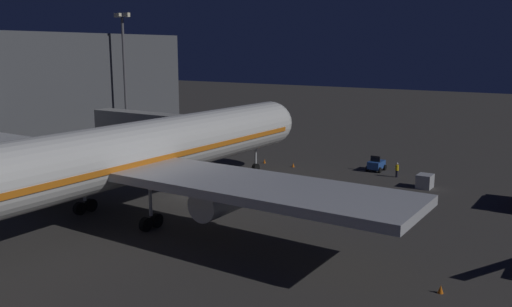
{
  "coord_description": "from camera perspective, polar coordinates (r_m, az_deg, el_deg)",
  "views": [
    {
      "loc": [
        -35.56,
        41.3,
        15.02
      ],
      "look_at": [
        -3.0,
        -8.36,
        3.5
      ],
      "focal_mm": 37.85,
      "sensor_mm": 36.0,
      "label": 1
    }
  ],
  "objects": [
    {
      "name": "ground_plane",
      "position": [
        56.53,
        -7.23,
        -4.52
      ],
      "size": [
        320.0,
        320.0,
        0.0
      ],
      "primitive_type": "plane",
      "color": "#383533"
    },
    {
      "name": "baggage_container_mid_row",
      "position": [
        62.09,
        17.41,
        -2.81
      ],
      "size": [
        1.57,
        1.89,
        1.52
      ],
      "primitive_type": "cube",
      "color": "#B7BABF",
      "rests_on": "ground_plane"
    },
    {
      "name": "apron_floodlight_mast",
      "position": [
        83.78,
        -13.72,
        8.32
      ],
      "size": [
        2.9,
        0.5,
        20.22
      ],
      "color": "#59595E",
      "rests_on": "ground_plane"
    },
    {
      "name": "traffic_cone_nose_starboard",
      "position": [
        72.13,
        0.9,
        -0.82
      ],
      "size": [
        0.36,
        0.36,
        0.55
      ],
      "primitive_type": "cone",
      "color": "orange",
      "rests_on": "ground_plane"
    },
    {
      "name": "traffic_cone_nose_port",
      "position": [
        69.93,
        3.95,
        -1.22
      ],
      "size": [
        0.36,
        0.36,
        0.55
      ],
      "primitive_type": "cone",
      "color": "orange",
      "rests_on": "ground_plane"
    },
    {
      "name": "traffic_cone_wingtip_svc_side",
      "position": [
        36.62,
        18.93,
        -13.39
      ],
      "size": [
        0.36,
        0.36,
        0.55
      ],
      "primitive_type": "cone",
      "color": "orange",
      "rests_on": "ground_plane"
    },
    {
      "name": "baggage_tug_lead",
      "position": [
        69.22,
        12.59,
        -1.16
      ],
      "size": [
        1.86,
        2.57,
        1.95
      ],
      "color": "#234C9E",
      "rests_on": "ground_plane"
    },
    {
      "name": "airliner_at_gate",
      "position": [
        48.02,
        -15.46,
        -0.62
      ],
      "size": [
        52.95,
        60.03,
        19.04
      ],
      "color": "silver",
      "rests_on": "ground_plane"
    },
    {
      "name": "jet_bridge",
      "position": [
        68.15,
        -9.78,
        3.04
      ],
      "size": [
        19.39,
        3.4,
        7.34
      ],
      "color": "#9E9E99",
      "rests_on": "ground_plane"
    },
    {
      "name": "ground_crew_by_belt_loader",
      "position": [
        66.3,
        14.67,
        -1.61
      ],
      "size": [
        0.4,
        0.4,
        1.78
      ],
      "color": "black",
      "rests_on": "ground_plane"
    }
  ]
}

